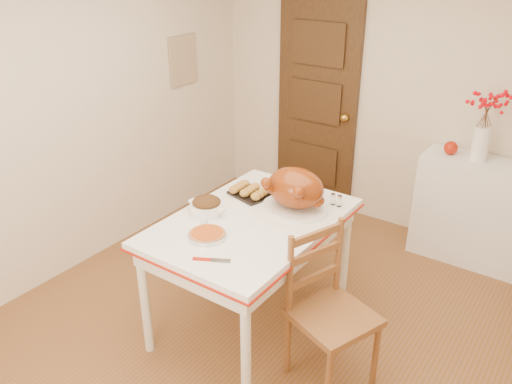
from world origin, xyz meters
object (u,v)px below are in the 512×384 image
Objects in this scene: chair_oak at (334,314)px; kitchen_table at (252,273)px; turkey_platter at (295,190)px; pumpkin_pie at (207,234)px; sideboard at (472,211)px.

kitchen_table is at bearing 97.91° from chair_oak.
pumpkin_pie is at bearing -122.92° from turkey_platter.
chair_oak reaches higher than pumpkin_pie.
pumpkin_pie is (-0.09, -0.35, 0.45)m from kitchen_table.
chair_oak reaches higher than kitchen_table.
kitchen_table is at bearing 75.59° from pumpkin_pie.
pumpkin_pie is at bearing -104.41° from kitchen_table.
turkey_platter is at bearing 60.60° from kitchen_table.
kitchen_table is 0.57m from pumpkin_pie.
sideboard is 1.81m from turkey_platter.
pumpkin_pie is at bearing 123.78° from chair_oak.
sideboard is 1.97m from chair_oak.
sideboard is at bearing 49.06° from turkey_platter.
kitchen_table is 0.66m from turkey_platter.
kitchen_table is 3.03× the size of turkey_platter.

